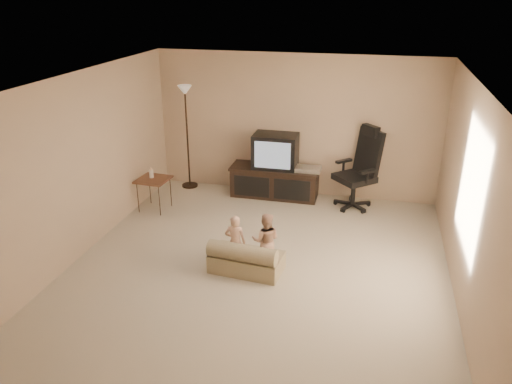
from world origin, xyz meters
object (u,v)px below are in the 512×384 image
tv_stand (275,171)px  toddler_right (266,241)px  side_table (153,180)px  child_sofa (245,259)px  office_chair (358,179)px  floor_lamp (186,114)px  toddler_left (235,242)px

tv_stand → toddler_right: tv_stand is taller
side_table → child_sofa: side_table is taller
office_chair → floor_lamp: size_ratio=0.74×
toddler_right → child_sofa: bearing=32.1°
tv_stand → floor_lamp: floor_lamp is taller
side_table → toddler_left: (1.86, -1.51, -0.15)m
toddler_left → side_table: bearing=-43.0°
child_sofa → toddler_left: toddler_left is taller
office_chair → side_table: size_ratio=1.88×
side_table → child_sofa: 2.59m
floor_lamp → child_sofa: floor_lamp is taller
toddler_right → office_chair: bearing=-123.5°
toddler_right → toddler_left: bearing=9.0°
office_chair → toddler_right: 2.57m
floor_lamp → toddler_left: (1.66, -2.64, -1.01)m
side_table → toddler_right: 2.64m
toddler_left → office_chair: bearing=-124.8°
tv_stand → office_chair: 1.47m
tv_stand → floor_lamp: 1.90m
child_sofa → toddler_left: 0.26m
child_sofa → toddler_right: toddler_right is taller
tv_stand → toddler_left: size_ratio=2.08×
tv_stand → side_table: bearing=-150.3°
office_chair → toddler_left: 2.86m
floor_lamp → office_chair: bearing=-3.5°
office_chair → toddler_left: size_ratio=1.83×
side_table → floor_lamp: bearing=80.2°
toddler_left → floor_lamp: bearing=-61.7°
toddler_left → toddler_right: (0.39, 0.12, 0.01)m
child_sofa → floor_lamp: bearing=129.3°
tv_stand → child_sofa: tv_stand is taller
side_table → toddler_left: toddler_left is taller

